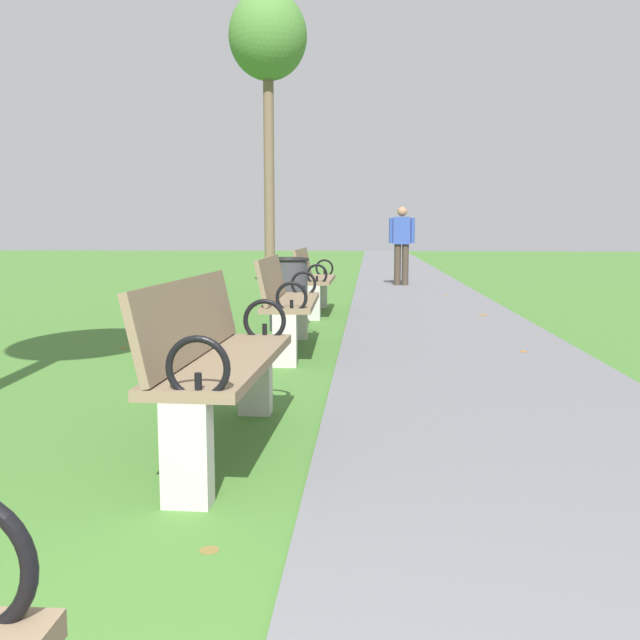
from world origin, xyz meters
TOP-DOWN VIEW (x-y plane):
  - paved_walkway at (1.14, 18.00)m, footprint 2.29×44.00m
  - park_bench_2 at (-0.50, 3.15)m, footprint 0.52×1.61m
  - park_bench_3 at (-0.50, 6.18)m, footprint 0.52×1.61m
  - park_bench_4 at (-0.50, 9.29)m, footprint 0.47×1.60m
  - tree_2 at (-1.56, 12.51)m, footprint 1.39×1.39m
  - pedestrian_walking at (0.94, 14.31)m, footprint 0.53×0.23m
  - trash_bin at (-0.65, 7.63)m, footprint 0.48×0.48m
  - scattered_leaves at (-0.75, 4.70)m, footprint 4.32×14.02m

SIDE VIEW (x-z plane):
  - scattered_leaves at x=-0.75m, z-range 0.00..0.02m
  - paved_walkway at x=1.14m, z-range 0.00..0.02m
  - trash_bin at x=-0.65m, z-range 0.00..0.84m
  - park_bench_2 at x=-0.50m, z-range 0.04..0.93m
  - park_bench_3 at x=-0.50m, z-range 0.04..0.93m
  - park_bench_4 at x=-0.50m, z-range 0.04..0.93m
  - pedestrian_walking at x=0.94m, z-range 0.12..1.74m
  - tree_2 at x=-1.56m, z-range 1.79..7.13m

